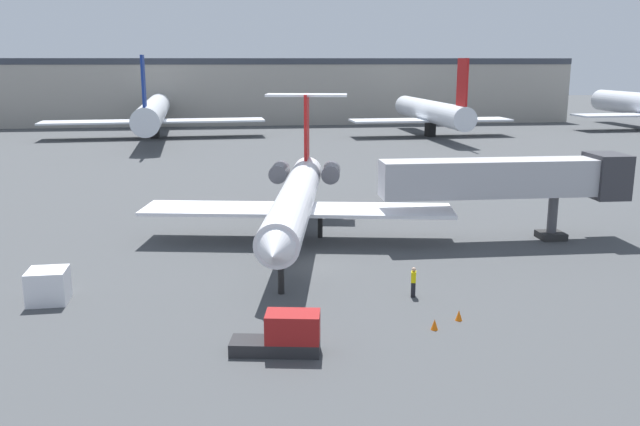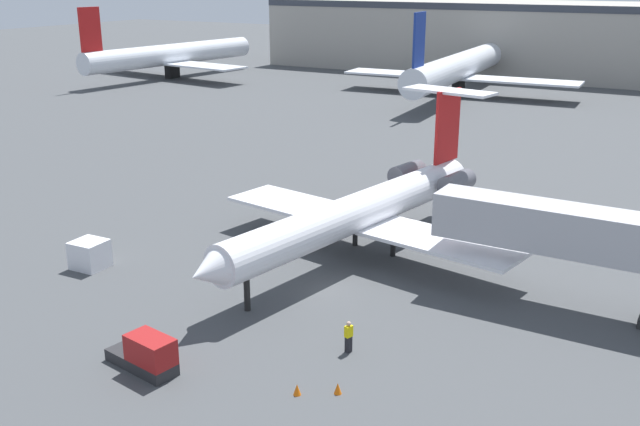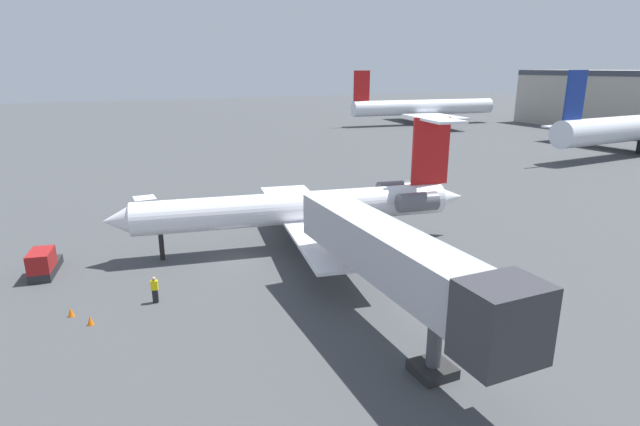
# 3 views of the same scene
# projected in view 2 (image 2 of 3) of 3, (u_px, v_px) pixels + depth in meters

# --- Properties ---
(ground_plane) EXTENTS (400.00, 400.00, 0.10)m
(ground_plane) POSITION_uv_depth(u_px,v_px,m) (319.00, 286.00, 44.99)
(ground_plane) COLOR #424447
(regional_jet) EXTENTS (22.61, 28.64, 10.01)m
(regional_jet) POSITION_uv_depth(u_px,v_px,m) (366.00, 207.00, 48.95)
(regional_jet) COLOR white
(regional_jet) RESTS_ON ground_plane
(jet_bridge) EXTENTS (17.82, 3.23, 6.22)m
(jet_bridge) POSITION_uv_depth(u_px,v_px,m) (613.00, 239.00, 39.75)
(jet_bridge) COLOR #ADADB2
(jet_bridge) RESTS_ON ground_plane
(ground_crew_marshaller) EXTENTS (0.37, 0.46, 1.69)m
(ground_crew_marshaller) POSITION_uv_depth(u_px,v_px,m) (349.00, 337.00, 36.88)
(ground_crew_marshaller) COLOR black
(ground_crew_marshaller) RESTS_ON ground_plane
(baggage_tug_lead) EXTENTS (4.18, 2.04, 1.90)m
(baggage_tug_lead) POSITION_uv_depth(u_px,v_px,m) (147.00, 355.00, 35.14)
(baggage_tug_lead) COLOR #262628
(baggage_tug_lead) RESTS_ON ground_plane
(cargo_container_uld) EXTENTS (2.11, 2.05, 1.82)m
(cargo_container_uld) POSITION_uv_depth(u_px,v_px,m) (90.00, 254.00, 47.50)
(cargo_container_uld) COLOR silver
(cargo_container_uld) RESTS_ON ground_plane
(traffic_cone_near) EXTENTS (0.36, 0.36, 0.55)m
(traffic_cone_near) POSITION_uv_depth(u_px,v_px,m) (297.00, 389.00, 33.27)
(traffic_cone_near) COLOR orange
(traffic_cone_near) RESTS_ON ground_plane
(traffic_cone_mid) EXTENTS (0.36, 0.36, 0.55)m
(traffic_cone_mid) POSITION_uv_depth(u_px,v_px,m) (338.00, 388.00, 33.36)
(traffic_cone_mid) COLOR orange
(traffic_cone_mid) RESTS_ON ground_plane
(terminal_building) EXTENTS (130.79, 23.52, 13.17)m
(terminal_building) POSITION_uv_depth(u_px,v_px,m) (613.00, 42.00, 130.27)
(terminal_building) COLOR #9E998E
(terminal_building) RESTS_ON ground_plane
(parked_airliner_west_end) EXTENTS (32.24, 37.96, 13.10)m
(parked_airliner_west_end) POSITION_uv_depth(u_px,v_px,m) (170.00, 55.00, 132.21)
(parked_airliner_west_end) COLOR silver
(parked_airliner_west_end) RESTS_ON ground_plane
(parked_airliner_west_mid) EXTENTS (36.97, 43.84, 13.50)m
(parked_airliner_west_mid) POSITION_uv_depth(u_px,v_px,m) (459.00, 67.00, 113.61)
(parked_airliner_west_mid) COLOR silver
(parked_airliner_west_mid) RESTS_ON ground_plane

